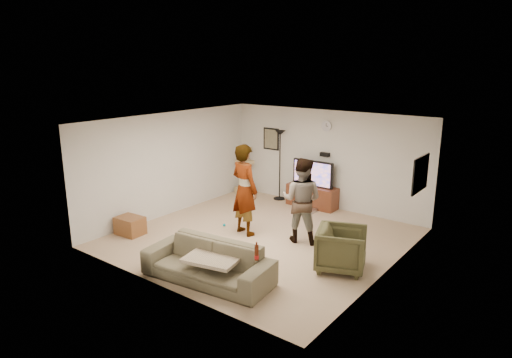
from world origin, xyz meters
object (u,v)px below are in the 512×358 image
Objects in this scene: floor_lamp at (280,165)px; cat_tree at (245,170)px; tv_stand at (312,196)px; person_right at (302,200)px; tv at (313,173)px; beer_bottle at (257,253)px; side_table at (130,226)px; person_left at (245,190)px; armchair at (341,249)px; sofa at (208,262)px.

floor_lamp is 1.38× the size of cat_tree.
person_right is at bearing -65.36° from tv_stand.
floor_lamp is (-1.05, 0.04, 0.67)m from tv_stand.
tv is 4.51× the size of beer_bottle.
floor_lamp reaches higher than side_table.
person_left reaches higher than person_right.
person_left reaches higher than side_table.
side_table is (-4.45, -1.23, -0.20)m from armchair.
side_table is at bearing -118.08° from tv_stand.
beer_bottle is at bearing 141.24° from armchair.
tv_stand is 1.25m from floor_lamp.
beer_bottle is at bearing -69.79° from tv.
tv is 3.68m from armchair.
sofa is (2.77, -4.47, -0.35)m from cat_tree.
person_left reaches higher than sofa.
floor_lamp is 7.55× the size of beer_bottle.
tv is at bearing 3.93° from cat_tree.
tv is (-0.00, 0.00, 0.61)m from tv_stand.
person_left is 2.63m from side_table.
person_right is (0.98, -2.13, 0.61)m from tv_stand.
floor_lamp is at bearing 120.57° from beer_bottle.
cat_tree is 5.17m from armchair.
floor_lamp is 2.98m from person_right.
person_left reaches higher than tv.
side_table is at bearing 172.07° from beer_bottle.
tv is at bearing -80.38° from person_right.
sofa is 2.64× the size of armchair.
tv_stand is 2.42m from person_right.
cat_tree is at bearing -39.17° from person_left.
person_right is 0.78× the size of sofa.
tv_stand is 3.65m from armchair.
floor_lamp is 5.42m from beer_bottle.
person_left is at bearing 2.90° from person_right.
floor_lamp reaches higher than sofa.
person_left reaches higher than armchair.
cat_tree is 5.88m from beer_bottle.
beer_bottle is (1.70, -4.62, -0.10)m from tv.
armchair reaches higher than tv_stand.
side_table is (-2.83, 0.54, -0.14)m from sofa.
tv reaches higher than side_table.
tv is at bearing -2.44° from floor_lamp.
tv is 4.67m from side_table.
sofa is at bearing 67.44° from person_right.
floor_lamp is at bearing 177.56° from tv.
cat_tree is 3.68m from person_right.
armchair is at bearing 15.41° from side_table.
beer_bottle is (2.75, -4.66, -0.15)m from floor_lamp.
floor_lamp is at bearing -61.99° from person_right.
person_left is 0.87× the size of sofa.
tv_stand reaches higher than side_table.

